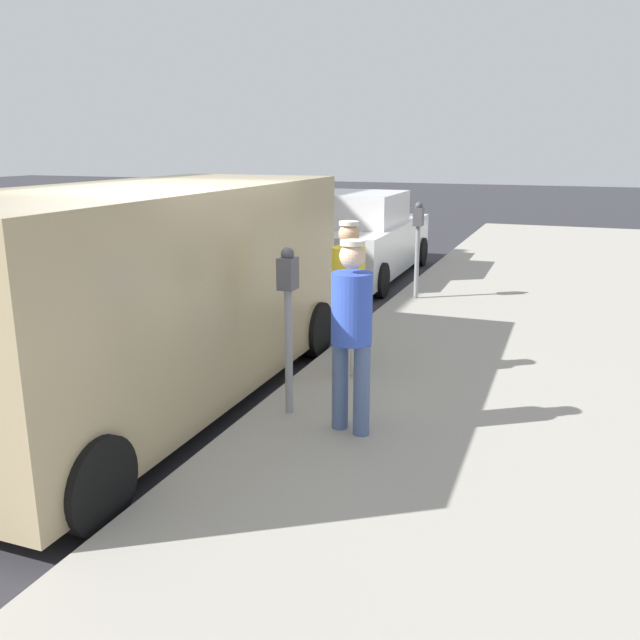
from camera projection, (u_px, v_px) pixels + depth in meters
name	position (u px, v px, depth m)	size (l,w,h in m)	color
ground_plane	(171.00, 403.00, 6.74)	(80.00, 80.00, 0.00)	#2D2D33
sidewalk_slab	(534.00, 452.00, 5.51)	(5.00, 32.00, 0.15)	#9E998E
parking_meter_near	(288.00, 302.00, 5.87)	(0.14, 0.18, 1.52)	gray
parking_meter_far	(418.00, 233.00, 10.42)	(0.14, 0.18, 1.52)	gray
pedestrian_in_blue	(352.00, 325.00, 5.50)	(0.35, 0.34, 1.64)	#4C608C
pedestrian_in_yellow	(348.00, 290.00, 6.88)	(0.34, 0.36, 1.63)	beige
parked_van	(147.00, 292.00, 6.43)	(2.15, 5.21, 2.15)	tan
parked_sedan_ahead	(359.00, 239.00, 12.96)	(2.00, 4.43, 1.65)	white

